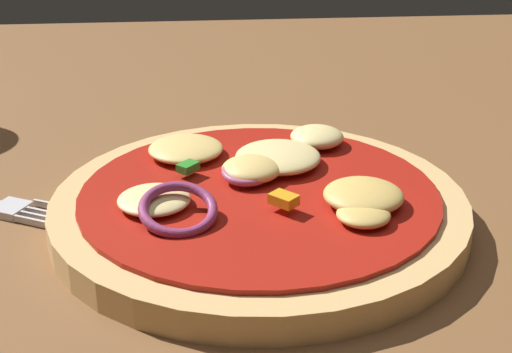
{
  "coord_description": "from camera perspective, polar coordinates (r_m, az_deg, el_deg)",
  "views": [
    {
      "loc": [
        -0.06,
        -0.41,
        0.23
      ],
      "look_at": [
        -0.03,
        -0.0,
        0.05
      ],
      "focal_mm": 54.16,
      "sensor_mm": 36.0,
      "label": 1
    }
  ],
  "objects": [
    {
      "name": "dining_table",
      "position": [
        0.47,
        3.37,
        -3.27
      ],
      "size": [
        1.46,
        0.97,
        0.03
      ],
      "color": "brown",
      "rests_on": "ground"
    },
    {
      "name": "pizza",
      "position": [
        0.44,
        0.27,
        -2.02
      ],
      "size": [
        0.23,
        0.23,
        0.03
      ],
      "color": "tan",
      "rests_on": "dining_table"
    }
  ]
}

